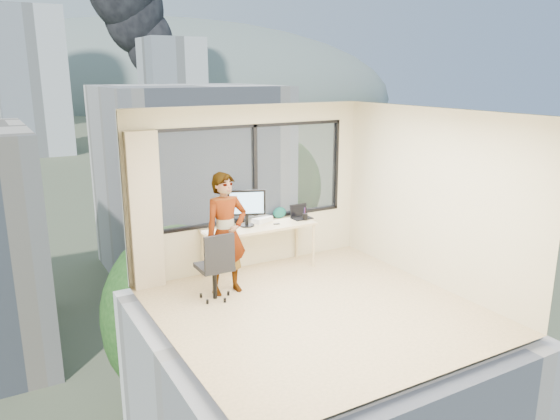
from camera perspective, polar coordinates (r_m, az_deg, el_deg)
floor at (r=7.34m, az=3.92°, el=-10.45°), size 4.00×4.00×0.01m
ceiling at (r=6.68m, az=4.30°, el=10.24°), size 4.00×4.00×0.01m
wall_front at (r=5.42m, az=15.91°, el=-5.36°), size 4.00×0.01×2.60m
wall_left at (r=6.06m, az=-11.89°, el=-3.01°), size 0.01×4.00×2.60m
wall_right at (r=8.14m, az=15.92°, el=1.23°), size 0.01×4.00×2.60m
window_wall at (r=8.56m, az=-3.02°, el=3.93°), size 3.30×0.16×1.55m
curtain at (r=7.91m, az=-14.12°, el=-0.15°), size 0.45×0.14×2.30m
desk at (r=8.53m, az=-2.19°, el=-4.08°), size 1.80×0.60×0.75m
chair at (r=7.52m, az=-7.01°, el=-5.78°), size 0.51×0.51×1.00m
person at (r=7.61m, az=-5.74°, el=-2.52°), size 0.66×0.45×1.75m
monitor at (r=8.33m, az=-3.55°, el=0.23°), size 0.59×0.33×0.58m
game_console at (r=8.65m, az=-2.15°, el=-0.96°), size 0.41×0.38×0.08m
laptop at (r=8.79m, az=2.35°, el=-0.27°), size 0.32×0.34×0.21m
cellphone at (r=8.49m, az=-0.37°, el=-1.49°), size 0.11×0.07×0.01m
pen_cup at (r=8.73m, az=2.68°, el=-0.72°), size 0.09×0.09×0.11m
handbag at (r=8.83m, az=-0.05°, el=-0.28°), size 0.25×0.14×0.18m
near_bldg_b at (r=47.16m, az=-9.54°, el=3.15°), size 14.00×13.00×16.00m
near_bldg_c at (r=49.06m, az=15.11°, el=-0.32°), size 12.00×10.00×10.00m
far_tower_b at (r=126.09m, az=-24.82°, el=12.22°), size 13.00×13.00×30.00m
far_tower_c at (r=153.52m, az=-11.32°, el=12.66°), size 15.00×15.00×26.00m
hill_b at (r=342.08m, az=-12.10°, el=11.28°), size 300.00×220.00×96.00m
tree_b at (r=27.78m, az=-10.43°, el=-12.75°), size 7.60×7.60×9.00m
tree_c at (r=53.67m, az=-0.10°, el=1.44°), size 8.40×8.40×10.00m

